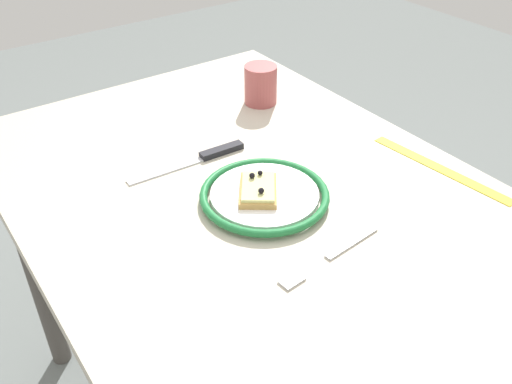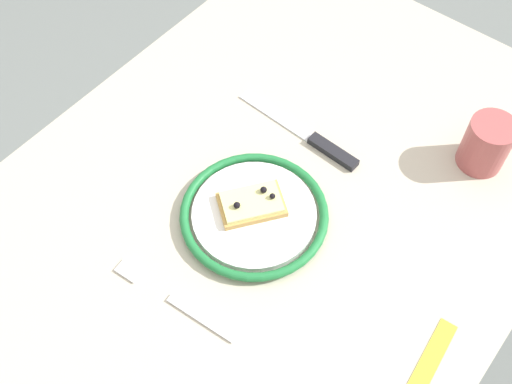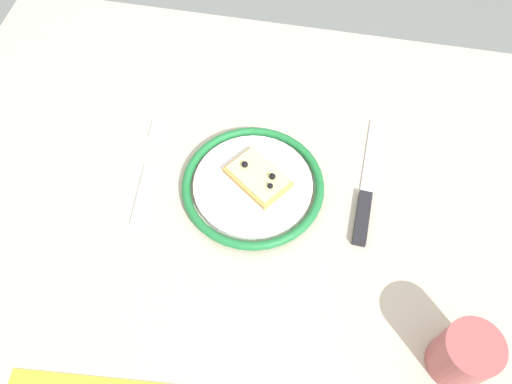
% 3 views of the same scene
% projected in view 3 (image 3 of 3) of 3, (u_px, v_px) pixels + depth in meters
% --- Properties ---
extents(ground_plane, '(6.00, 6.00, 0.00)m').
position_uv_depth(ground_plane, '(258.00, 323.00, 1.43)').
color(ground_plane, slate).
extents(dining_table, '(1.14, 0.76, 0.73)m').
position_uv_depth(dining_table, '(260.00, 218.00, 0.89)').
color(dining_table, '#BCB29E').
rests_on(dining_table, ground_plane).
extents(plate, '(0.22, 0.22, 0.02)m').
position_uv_depth(plate, '(253.00, 185.00, 0.80)').
color(plate, white).
rests_on(plate, dining_table).
extents(pizza_slice_near, '(0.11, 0.11, 0.03)m').
position_uv_depth(pizza_slice_near, '(258.00, 176.00, 0.79)').
color(pizza_slice_near, tan).
rests_on(pizza_slice_near, plate).
extents(knife, '(0.03, 0.24, 0.01)m').
position_uv_depth(knife, '(365.00, 200.00, 0.79)').
color(knife, silver).
rests_on(knife, dining_table).
extents(fork, '(0.04, 0.20, 0.00)m').
position_uv_depth(fork, '(147.00, 169.00, 0.82)').
color(fork, '#B9B9B9').
rests_on(fork, dining_table).
extents(cup, '(0.07, 0.07, 0.09)m').
position_uv_depth(cup, '(464.00, 355.00, 0.63)').
color(cup, '#A54C4C').
rests_on(cup, dining_table).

